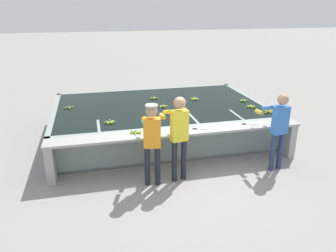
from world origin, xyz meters
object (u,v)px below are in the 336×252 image
at_px(banana_bunch_floating_0, 194,99).
at_px(knife_1, 198,129).
at_px(banana_bunch_floating_4, 243,100).
at_px(banana_bunch_floating_2, 251,106).
at_px(banana_bunch_floating_3, 163,106).
at_px(banana_bunch_ledge_0, 136,132).
at_px(worker_0, 152,137).
at_px(worker_1, 179,131).
at_px(knife_0, 247,124).
at_px(banana_bunch_floating_6, 69,108).
at_px(banana_bunch_floating_5, 154,98).
at_px(banana_bunch_floating_7, 268,112).
at_px(worker_2, 279,125).
at_px(banana_bunch_floating_1, 110,122).

distance_m(banana_bunch_floating_0, knife_1, 2.38).
bearing_deg(banana_bunch_floating_4, banana_bunch_floating_2, -96.41).
xyz_separation_m(banana_bunch_floating_3, banana_bunch_ledge_0, (-0.96, -1.70, 0.00)).
bearing_deg(worker_0, banana_bunch_floating_2, 31.35).
distance_m(worker_1, knife_0, 1.83).
bearing_deg(banana_bunch_floating_6, knife_0, -29.55).
bearing_deg(banana_bunch_floating_3, worker_1, -95.12).
xyz_separation_m(worker_1, banana_bunch_floating_3, (0.21, 2.31, -0.20)).
bearing_deg(banana_bunch_floating_5, banana_bunch_ledge_0, -109.18).
distance_m(banana_bunch_floating_5, banana_bunch_floating_6, 2.34).
xyz_separation_m(banana_bunch_floating_4, knife_0, (-0.77, -1.78, -0.01)).
bearing_deg(banana_bunch_floating_6, banana_bunch_floating_4, -5.40).
distance_m(banana_bunch_floating_0, banana_bunch_floating_5, 1.16).
height_order(worker_1, banana_bunch_floating_7, worker_1).
xyz_separation_m(banana_bunch_floating_2, knife_0, (-0.70, -1.20, -0.01)).
bearing_deg(banana_bunch_ledge_0, worker_0, -72.30).
bearing_deg(banana_bunch_floating_7, worker_1, -154.59).
bearing_deg(banana_bunch_floating_2, banana_bunch_floating_0, 138.82).
height_order(banana_bunch_floating_3, banana_bunch_floating_4, same).
relative_size(worker_2, banana_bunch_floating_5, 6.05).
bearing_deg(banana_bunch_floating_7, worker_2, -110.99).
relative_size(worker_0, banana_bunch_floating_6, 5.84).
relative_size(banana_bunch_floating_5, banana_bunch_ledge_0, 0.98).
height_order(banana_bunch_floating_2, banana_bunch_floating_3, same).
distance_m(worker_1, banana_bunch_ledge_0, 0.99).
distance_m(banana_bunch_floating_7, knife_1, 2.18).
height_order(banana_bunch_floating_0, banana_bunch_floating_5, same).
bearing_deg(banana_bunch_floating_6, worker_1, -51.76).
bearing_deg(banana_bunch_floating_2, banana_bunch_floating_1, -174.39).
xyz_separation_m(banana_bunch_floating_6, banana_bunch_ledge_0, (1.42, -2.15, 0.00)).
distance_m(banana_bunch_floating_2, banana_bunch_floating_3, 2.30).
height_order(banana_bunch_floating_0, banana_bunch_floating_3, same).
xyz_separation_m(banana_bunch_floating_5, banana_bunch_floating_7, (2.50, -1.89, 0.00)).
relative_size(banana_bunch_floating_1, banana_bunch_floating_6, 1.00).
bearing_deg(knife_1, banana_bunch_floating_7, 19.58).
distance_m(banana_bunch_floating_4, knife_1, 2.64).
bearing_deg(banana_bunch_floating_5, banana_bunch_floating_1, -127.78).
bearing_deg(banana_bunch_floating_4, banana_bunch_floating_3, -179.72).
xyz_separation_m(banana_bunch_floating_7, banana_bunch_ledge_0, (-3.38, -0.64, 0.00)).
distance_m(banana_bunch_floating_1, banana_bunch_ledge_0, 0.91).
bearing_deg(banana_bunch_floating_0, banana_bunch_ledge_0, -132.17).
relative_size(banana_bunch_floating_4, banana_bunch_floating_7, 1.07).
height_order(worker_1, banana_bunch_floating_5, worker_1).
bearing_deg(banana_bunch_ledge_0, worker_1, -38.99).
bearing_deg(banana_bunch_floating_7, banana_bunch_floating_5, 142.85).
height_order(banana_bunch_floating_1, knife_0, banana_bunch_floating_1).
bearing_deg(banana_bunch_floating_0, banana_bunch_floating_6, -179.33).
xyz_separation_m(banana_bunch_floating_2, banana_bunch_floating_4, (0.06, 0.57, 0.00)).
height_order(banana_bunch_floating_2, knife_1, banana_bunch_floating_2).
distance_m(banana_bunch_floating_0, banana_bunch_floating_6, 3.41).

